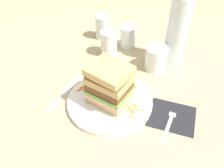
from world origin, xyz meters
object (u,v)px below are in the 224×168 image
juice_glass (156,59)px  water_bottle (178,26)px  fork (170,121)px  main_plate (109,101)px  empty_tumbler_0 (128,37)px  sandwich (109,85)px  empty_tumbler_1 (103,27)px  napkin_dark (172,116)px  empty_tumbler_2 (109,43)px  knife (64,94)px

juice_glass → water_bottle: water_bottle is taller
fork → water_bottle: 0.35m
main_plate → empty_tumbler_0: empty_tumbler_0 is taller
juice_glass → fork: bearing=-68.6°
fork → sandwich: bearing=175.9°
main_plate → empty_tumbler_1: (-0.16, 0.37, 0.04)m
sandwich → empty_tumbler_0: sandwich is taller
water_bottle → sandwich: bearing=-117.1°
napkin_dark → empty_tumbler_1: (-0.36, 0.37, 0.05)m
juice_glass → empty_tumbler_1: empty_tumbler_1 is taller
main_plate → juice_glass: juice_glass is taller
water_bottle → empty_tumbler_2: water_bottle is taller
main_plate → sandwich: size_ratio=1.85×
juice_glass → empty_tumbler_2: (-0.19, 0.03, 0.01)m
main_plate → water_bottle: (0.15, 0.30, 0.14)m
fork → empty_tumbler_1: (-0.36, 0.39, 0.05)m
sandwich → juice_glass: 0.25m
juice_glass → empty_tumbler_0: empty_tumbler_0 is taller
main_plate → fork: main_plate is taller
fork → empty_tumbler_1: size_ratio=1.68×
sandwich → knife: (-0.16, -0.01, -0.08)m
sandwich → knife: bearing=-175.8°
napkin_dark → water_bottle: bearing=98.7°
fork → empty_tumbler_1: 0.53m
empty_tumbler_0 → main_plate: bearing=-83.8°
juice_glass → water_bottle: size_ratio=0.28×
juice_glass → empty_tumbler_2: 0.20m
main_plate → empty_tumbler_0: (-0.04, 0.34, 0.04)m
water_bottle → empty_tumbler_1: bearing=166.8°
napkin_dark → water_bottle: size_ratio=0.43×
napkin_dark → knife: (-0.35, -0.02, 0.00)m
empty_tumbler_1 → knife: bearing=-88.8°
water_bottle → empty_tumbler_0: 0.22m
knife → water_bottle: water_bottle is taller
main_plate → knife: 0.16m
main_plate → empty_tumbler_0: bearing=96.2°
juice_glass → main_plate: bearing=-113.9°
knife → empty_tumbler_2: empty_tumbler_2 is taller
main_plate → napkin_dark: bearing=2.2°
fork → knife: (-0.35, 0.00, -0.00)m
napkin_dark → fork: (-0.00, -0.02, 0.00)m
main_plate → napkin_dark: (0.20, 0.01, -0.01)m
knife → empty_tumbler_1: empty_tumbler_1 is taller
water_bottle → empty_tumbler_2: size_ratio=3.18×
knife → empty_tumbler_1: bearing=91.2°
water_bottle → empty_tumbler_2: (-0.25, -0.04, -0.09)m
sandwich → empty_tumbler_2: bearing=109.8°
main_plate → napkin_dark: size_ratio=1.97×
napkin_dark → fork: 0.02m
knife → empty_tumbler_2: bearing=77.0°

